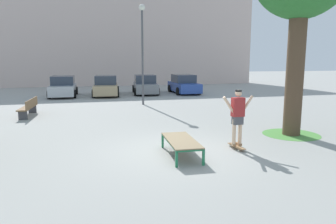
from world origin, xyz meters
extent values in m
plane|color=#999993|center=(0.00, 0.00, 0.00)|extent=(120.00, 120.00, 0.00)
cube|color=beige|center=(-3.91, 26.58, 5.19)|extent=(39.04, 4.00, 10.38)
cube|color=#237A4C|center=(-0.31, 0.49, 0.19)|extent=(0.06, 0.06, 0.38)
cube|color=#237A4C|center=(0.39, 0.46, 0.19)|extent=(0.06, 0.06, 0.38)
cube|color=#237A4C|center=(-0.39, -1.35, 0.19)|extent=(0.06, 0.06, 0.38)
cube|color=#237A4C|center=(0.31, -1.38, 0.19)|extent=(0.06, 0.06, 0.38)
cylinder|color=#237A4C|center=(-0.35, -0.43, 0.41)|extent=(0.13, 1.90, 0.05)
cylinder|color=#237A4C|center=(0.35, -0.46, 0.41)|extent=(0.13, 1.90, 0.05)
cylinder|color=#237A4C|center=(0.04, 0.47, 0.41)|extent=(0.76, 0.08, 0.05)
cylinder|color=#237A4C|center=(-0.04, -1.37, 0.41)|extent=(0.76, 0.08, 0.05)
cube|color=#847051|center=(0.00, -0.45, 0.45)|extent=(0.84, 1.93, 0.03)
cube|color=#9E754C|center=(1.82, -0.20, 0.08)|extent=(0.23, 0.81, 0.02)
cylinder|color=silver|center=(1.73, 0.08, 0.03)|extent=(0.03, 0.06, 0.06)
cylinder|color=silver|center=(1.88, 0.09, 0.03)|extent=(0.03, 0.06, 0.06)
cylinder|color=silver|center=(1.75, -0.48, 0.03)|extent=(0.03, 0.06, 0.06)
cylinder|color=silver|center=(1.90, -0.47, 0.03)|extent=(0.03, 0.06, 0.06)
cylinder|color=beige|center=(1.72, -0.20, 0.50)|extent=(0.11, 0.11, 0.82)
cube|color=#99704C|center=(1.71, -0.15, 0.13)|extent=(0.11, 0.24, 0.07)
cylinder|color=beige|center=(1.92, -0.19, 0.50)|extent=(0.11, 0.11, 0.82)
cube|color=#99704C|center=(1.91, -0.14, 0.13)|extent=(0.11, 0.24, 0.07)
cube|color=#4C4C51|center=(1.82, -0.20, 0.88)|extent=(0.31, 0.21, 0.24)
cube|color=maroon|center=(1.82, -0.20, 1.28)|extent=(0.37, 0.23, 0.56)
cylinder|color=beige|center=(1.52, -0.21, 1.35)|extent=(0.40, 0.10, 0.52)
cylinder|color=beige|center=(2.12, -0.18, 1.35)|extent=(0.40, 0.10, 0.52)
sphere|color=beige|center=(1.82, -0.20, 1.69)|extent=(0.20, 0.20, 0.20)
cylinder|color=black|center=(1.82, -0.20, 1.76)|extent=(0.19, 0.19, 0.05)
cylinder|color=brown|center=(4.56, 1.03, 2.17)|extent=(0.61, 0.61, 4.33)
cylinder|color=#519342|center=(4.56, 1.03, 0.00)|extent=(2.00, 2.00, 0.01)
cube|color=#B7BABF|center=(-4.27, 15.72, 0.51)|extent=(1.76, 4.23, 0.70)
cube|color=#2D3847|center=(-4.27, 15.87, 1.18)|extent=(1.59, 2.12, 0.64)
cylinder|color=black|center=(-3.44, 14.41, 0.30)|extent=(0.23, 0.60, 0.60)
cylinder|color=black|center=(-5.14, 14.43, 0.30)|extent=(0.23, 0.60, 0.60)
cylinder|color=black|center=(-3.40, 17.01, 0.30)|extent=(0.23, 0.60, 0.60)
cylinder|color=black|center=(-5.10, 17.04, 0.30)|extent=(0.23, 0.60, 0.60)
cube|color=tan|center=(-1.17, 15.56, 0.51)|extent=(2.05, 4.33, 0.70)
cube|color=#2D3847|center=(-1.16, 15.71, 1.18)|extent=(1.73, 2.23, 0.64)
cylinder|color=black|center=(-0.43, 14.19, 0.30)|extent=(0.27, 0.62, 0.60)
cylinder|color=black|center=(-2.13, 14.34, 0.30)|extent=(0.27, 0.62, 0.60)
cylinder|color=black|center=(-0.21, 16.79, 0.30)|extent=(0.27, 0.62, 0.60)
cylinder|color=black|center=(-1.91, 16.93, 0.30)|extent=(0.27, 0.62, 0.60)
cube|color=slate|center=(1.93, 16.11, 0.51)|extent=(2.07, 4.34, 0.70)
cube|color=#2D3847|center=(1.94, 16.26, 1.18)|extent=(1.74, 2.23, 0.64)
cylinder|color=black|center=(2.66, 14.74, 0.30)|extent=(0.27, 0.62, 0.60)
cylinder|color=black|center=(0.96, 14.89, 0.30)|extent=(0.27, 0.62, 0.60)
cylinder|color=black|center=(2.89, 17.33, 0.30)|extent=(0.27, 0.62, 0.60)
cylinder|color=black|center=(1.20, 17.48, 0.30)|extent=(0.27, 0.62, 0.60)
cube|color=#28479E|center=(5.03, 15.72, 0.51)|extent=(1.73, 4.21, 0.70)
cube|color=#2D3847|center=(5.03, 15.87, 1.18)|extent=(1.57, 2.11, 0.64)
cylinder|color=black|center=(5.87, 14.41, 0.30)|extent=(0.22, 0.60, 0.60)
cylinder|color=black|center=(4.17, 14.42, 0.30)|extent=(0.22, 0.60, 0.60)
cylinder|color=black|center=(5.88, 17.01, 0.30)|extent=(0.22, 0.60, 0.60)
cylinder|color=black|center=(4.18, 17.03, 0.30)|extent=(0.22, 0.60, 0.60)
cube|color=brown|center=(-5.30, 7.42, 0.43)|extent=(0.56, 2.42, 0.06)
cube|color=brown|center=(-5.10, 7.41, 0.65)|extent=(0.16, 2.40, 0.36)
cube|color=#424247|center=(-5.35, 6.46, 0.20)|extent=(0.38, 0.10, 0.40)
cube|color=#424247|center=(-5.26, 8.38, 0.20)|extent=(0.38, 0.10, 0.40)
cylinder|color=#4C4C51|center=(0.72, 10.06, 2.75)|extent=(0.12, 0.12, 5.50)
sphere|color=silver|center=(0.72, 10.06, 5.65)|extent=(0.36, 0.36, 0.36)
camera|label=1|loc=(-2.43, -8.60, 2.64)|focal=33.67mm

